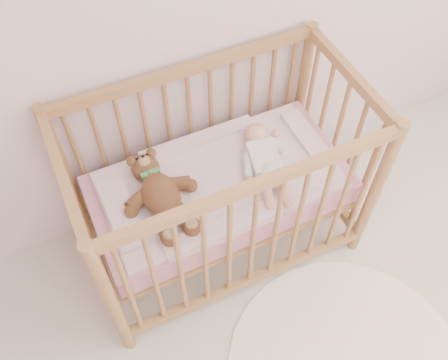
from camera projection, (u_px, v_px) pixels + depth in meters
crib at (220, 187)px, 2.41m from camera, size 1.36×0.76×1.00m
mattress at (220, 189)px, 2.42m from camera, size 1.22×0.62×0.13m
blanket at (220, 180)px, 2.36m from camera, size 1.10×0.58×0.06m
baby at (264, 157)px, 2.34m from camera, size 0.35×0.55×0.12m
teddy_bear at (161, 194)px, 2.21m from camera, size 0.40×0.54×0.14m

